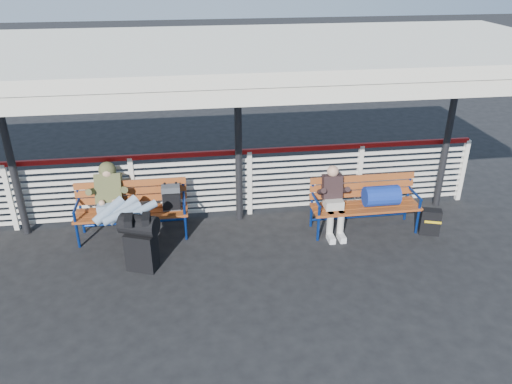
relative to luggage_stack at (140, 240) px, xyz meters
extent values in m
plane|color=black|center=(-0.20, -0.41, -0.49)|extent=(60.00, 60.00, 0.00)
cube|color=silver|center=(-0.20, 1.49, 0.11)|extent=(12.00, 0.04, 1.04)
cube|color=#9A0E0E|center=(-0.20, 1.49, 0.71)|extent=(12.00, 0.06, 0.08)
cube|color=silver|center=(5.80, 1.49, 0.11)|extent=(0.08, 0.08, 1.20)
cube|color=silver|center=(-0.20, 0.49, 2.59)|extent=(12.60, 3.60, 0.16)
cube|color=silver|center=(-0.20, -1.26, 2.46)|extent=(12.60, 0.06, 0.30)
cylinder|color=black|center=(-2.00, 1.34, 1.01)|extent=(0.12, 0.12, 3.00)
cylinder|color=black|center=(1.60, 1.34, 1.01)|extent=(0.12, 0.12, 3.00)
cylinder|color=black|center=(5.30, 1.34, 1.01)|extent=(0.12, 0.12, 3.00)
cube|color=black|center=(0.00, 0.00, -0.19)|extent=(0.50, 0.40, 0.60)
cylinder|color=black|center=(0.00, 0.00, 0.26)|extent=(0.62, 0.48, 0.30)
cube|color=#984E1D|center=(-0.20, 0.95, -0.04)|extent=(1.80, 0.50, 0.04)
cube|color=#984E1D|center=(-0.20, 1.21, 0.23)|extent=(1.80, 0.10, 0.40)
cylinder|color=navy|center=(-1.05, 0.75, -0.26)|extent=(0.04, 0.04, 0.45)
cylinder|color=navy|center=(0.65, 0.75, -0.26)|extent=(0.04, 0.04, 0.45)
cylinder|color=navy|center=(-1.05, 1.22, -0.04)|extent=(0.04, 0.04, 0.90)
cylinder|color=navy|center=(0.65, 1.22, -0.04)|extent=(0.04, 0.04, 0.90)
cube|color=#4A4D51|center=(0.45, 0.97, 0.19)|extent=(0.29, 0.18, 0.41)
cube|color=#984E1D|center=(3.63, 0.61, -0.04)|extent=(1.80, 0.50, 0.04)
cube|color=#984E1D|center=(3.63, 0.87, 0.23)|extent=(1.80, 0.10, 0.40)
cylinder|color=navy|center=(2.78, 0.41, -0.26)|extent=(0.04, 0.04, 0.45)
cylinder|color=navy|center=(4.48, 0.41, -0.26)|extent=(0.04, 0.04, 0.45)
cylinder|color=navy|center=(2.78, 0.88, -0.04)|extent=(0.04, 0.04, 0.90)
cylinder|color=navy|center=(4.48, 0.88, -0.04)|extent=(0.04, 0.04, 0.90)
cylinder|color=navy|center=(3.88, 0.61, 0.15)|extent=(0.58, 0.34, 0.34)
cube|color=#93A7C6|center=(-0.55, 1.00, 0.05)|extent=(0.36, 0.26, 0.18)
cube|color=#444826|center=(-0.55, 1.20, 0.31)|extent=(0.42, 0.38, 0.53)
sphere|color=#444826|center=(-0.55, 1.30, 0.59)|extent=(0.28, 0.28, 0.28)
sphere|color=tan|center=(-0.55, 1.26, 0.58)|extent=(0.21, 0.21, 0.21)
cube|color=black|center=(-0.12, -0.06, 0.38)|extent=(0.11, 0.27, 0.10)
cube|color=black|center=(0.12, -0.06, 0.38)|extent=(0.11, 0.27, 0.10)
cube|color=#B5AFA4|center=(3.08, 0.64, 0.04)|extent=(0.30, 0.24, 0.16)
cube|color=black|center=(3.08, 0.78, 0.29)|extent=(0.32, 0.23, 0.42)
sphere|color=tan|center=(3.08, 0.80, 0.56)|extent=(0.19, 0.19, 0.19)
cylinder|color=#B5AFA4|center=(2.99, 0.46, -0.25)|extent=(0.11, 0.11, 0.46)
cylinder|color=#B5AFA4|center=(3.17, 0.46, -0.25)|extent=(0.11, 0.11, 0.46)
cube|color=silver|center=(2.99, 0.36, -0.44)|extent=(0.10, 0.24, 0.10)
cube|color=silver|center=(3.17, 0.36, -0.44)|extent=(0.10, 0.24, 0.10)
cube|color=black|center=(4.68, 0.36, -0.27)|extent=(0.36, 0.27, 0.44)
cube|color=gold|center=(4.68, 0.26, -0.22)|extent=(0.26, 0.10, 0.04)
camera|label=1|loc=(0.78, -6.39, 3.81)|focal=35.00mm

